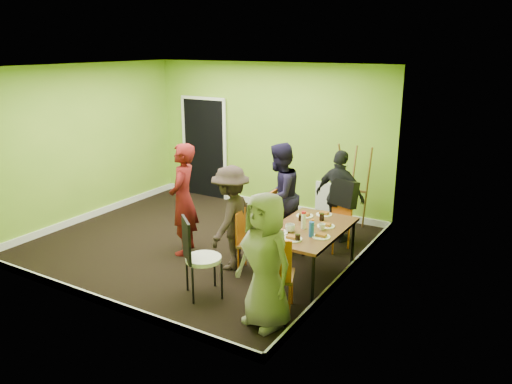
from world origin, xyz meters
TOP-DOWN VIEW (x-y plane):
  - ground at (0.00, 0.00)m, footprint 5.00×5.00m
  - room_walls at (-0.02, 0.04)m, footprint 5.04×4.54m
  - dining_table at (2.05, -0.27)m, footprint 0.90×1.50m
  - chair_left_far at (1.27, 0.30)m, footprint 0.43×0.43m
  - chair_left_near at (1.21, -0.47)m, footprint 0.44×0.44m
  - chair_back_end at (1.99, 1.09)m, footprint 0.59×0.64m
  - chair_front_end at (2.11, -1.31)m, footprint 0.53×0.53m
  - chair_bentwood at (1.05, -1.42)m, footprint 0.58×0.58m
  - easel at (1.92, 1.84)m, footprint 0.61×0.57m
  - plate_near_left at (1.80, 0.13)m, footprint 0.24×0.24m
  - plate_near_right at (1.78, -0.64)m, footprint 0.27×0.27m
  - plate_far_back at (2.02, 0.33)m, footprint 0.23×0.23m
  - plate_far_front at (2.04, -0.75)m, footprint 0.27×0.27m
  - plate_wall_back at (2.23, -0.10)m, footprint 0.24×0.24m
  - plate_wall_front at (2.33, -0.49)m, footprint 0.24×0.24m
  - thermos at (2.00, -0.33)m, footprint 0.06×0.06m
  - blue_bottle at (2.21, -0.54)m, footprint 0.07×0.07m
  - orange_bottle at (2.05, -0.14)m, footprint 0.04×0.04m
  - glass_mid at (1.83, -0.06)m, footprint 0.07×0.07m
  - glass_back at (2.08, 0.09)m, footprint 0.07×0.07m
  - glass_front at (2.12, -0.76)m, footprint 0.07×0.07m
  - cup_a at (1.90, -0.52)m, footprint 0.13×0.13m
  - cup_b at (2.23, -0.24)m, footprint 0.09×0.09m
  - person_standing at (0.02, -0.40)m, footprint 0.61×0.73m
  - person_left_far at (1.15, 0.56)m, footprint 0.68×0.85m
  - person_left_near at (0.94, -0.48)m, footprint 0.71×1.05m
  - person_back_end at (1.88, 1.28)m, footprint 0.94×0.52m
  - person_front_end at (2.12, -1.56)m, footprint 0.89×0.71m

SIDE VIEW (x-z plane):
  - ground at x=0.00m, z-range 0.00..0.00m
  - chair_left_near at x=1.21m, z-range 0.06..0.95m
  - chair_left_far at x=1.27m, z-range 0.06..1.03m
  - chair_front_end at x=2.11m, z-range 0.06..1.06m
  - chair_bentwood at x=1.05m, z-range 0.06..1.11m
  - dining_table at x=2.05m, z-range 0.32..1.07m
  - easel at x=1.92m, z-range -0.01..1.51m
  - person_left_near at x=0.94m, z-range 0.00..1.51m
  - person_back_end at x=1.88m, z-range 0.00..1.51m
  - plate_near_left at x=1.80m, z-range 0.75..0.76m
  - plate_near_right at x=1.78m, z-range 0.75..0.76m
  - plate_far_back at x=2.02m, z-range 0.75..0.76m
  - plate_far_front at x=2.04m, z-range 0.75..0.76m
  - plate_wall_back at x=2.23m, z-range 0.75..0.76m
  - plate_wall_front at x=2.33m, z-range 0.75..0.76m
  - chair_back_end at x=1.99m, z-range 0.22..1.30m
  - orange_bottle at x=2.05m, z-range 0.75..0.83m
  - glass_mid at x=1.83m, z-range 0.75..0.83m
  - cup_b at x=2.23m, z-range 0.75..0.84m
  - glass_front at x=2.12m, z-range 0.75..0.84m
  - person_front_end at x=2.12m, z-range 0.00..1.59m
  - cup_a at x=1.90m, z-range 0.75..0.85m
  - glass_back at x=2.08m, z-range 0.75..0.85m
  - person_left_far at x=1.15m, z-range 0.00..1.67m
  - blue_bottle at x=2.21m, z-range 0.75..0.95m
  - thermos at x=2.00m, z-range 0.75..0.96m
  - person_standing at x=0.02m, z-range 0.00..1.72m
  - room_walls at x=-0.02m, z-range -0.42..2.40m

